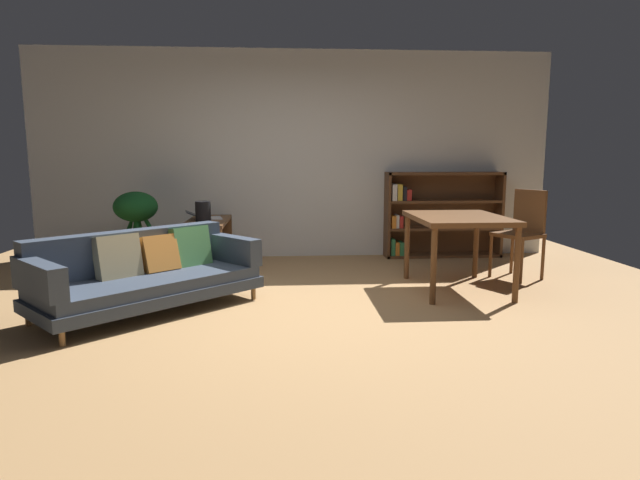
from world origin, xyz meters
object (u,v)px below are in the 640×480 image
at_px(fabric_couch, 145,272).
at_px(bookshelf, 437,215).
at_px(open_laptop, 206,217).
at_px(desk_speaker, 203,212).
at_px(dining_chair_near, 523,228).
at_px(potted_floor_plant, 136,220).
at_px(media_console, 208,246).
at_px(dining_table, 458,224).

distance_m(fabric_couch, bookshelf, 4.03).
xyz_separation_m(open_laptop, desk_speaker, (0.03, -0.37, 0.09)).
height_order(open_laptop, bookshelf, bookshelf).
bearing_deg(dining_chair_near, potted_floor_plant, 169.91).
xyz_separation_m(media_console, dining_chair_near, (3.50, -0.58, 0.26)).
xyz_separation_m(fabric_couch, potted_floor_plant, (-0.52, 1.75, 0.27)).
bearing_deg(potted_floor_plant, dining_table, -19.88).
height_order(dining_table, dining_chair_near, dining_chair_near).
bearing_deg(desk_speaker, bookshelf, 19.49).
bearing_deg(desk_speaker, dining_chair_near, -5.20).
bearing_deg(potted_floor_plant, fabric_couch, -73.40).
bearing_deg(potted_floor_plant, open_laptop, -5.65).
height_order(desk_speaker, bookshelf, bookshelf).
distance_m(open_laptop, potted_floor_plant, 0.83).
bearing_deg(fabric_couch, bookshelf, 35.59).
distance_m(potted_floor_plant, bookshelf, 3.84).
distance_m(open_laptop, dining_table, 2.90).
bearing_deg(bookshelf, open_laptop, -167.34).
bearing_deg(dining_chair_near, dining_table, -151.57).
distance_m(media_console, bookshelf, 3.05).
relative_size(open_laptop, dining_chair_near, 0.47).
distance_m(dining_table, dining_chair_near, 1.02).
relative_size(desk_speaker, dining_chair_near, 0.25).
bearing_deg(desk_speaker, fabric_couch, -104.11).
relative_size(dining_table, dining_chair_near, 1.18).
bearing_deg(potted_floor_plant, bookshelf, 8.78).
bearing_deg(desk_speaker, potted_floor_plant, 151.77).
height_order(fabric_couch, potted_floor_plant, potted_floor_plant).
height_order(fabric_couch, dining_chair_near, dining_chair_near).
distance_m(media_console, potted_floor_plant, 0.93).
height_order(desk_speaker, dining_table, desk_speaker).
distance_m(potted_floor_plant, dining_chair_near, 4.43).
height_order(media_console, potted_floor_plant, potted_floor_plant).
bearing_deg(dining_table, bookshelf, 80.14).
bearing_deg(media_console, dining_table, -21.97).
bearing_deg(open_laptop, dining_chair_near, -11.11).
relative_size(open_laptop, bookshelf, 0.30).
relative_size(potted_floor_plant, dining_table, 0.81).
relative_size(media_console, dining_chair_near, 1.18).
height_order(fabric_couch, dining_table, dining_table).
xyz_separation_m(potted_floor_plant, dining_table, (3.47, -1.26, 0.08)).
bearing_deg(dining_chair_near, media_console, 170.68).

